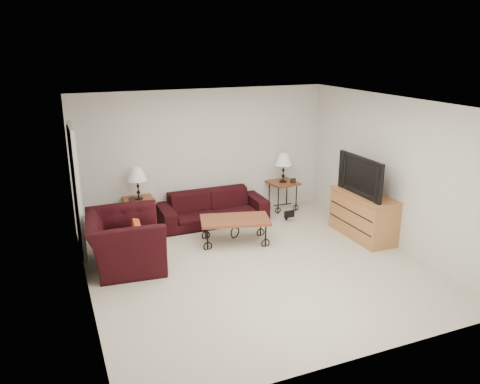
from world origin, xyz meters
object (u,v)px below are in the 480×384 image
at_px(side_table_left, 140,214).
at_px(backpack, 287,211).
at_px(television, 366,175).
at_px(coffee_table, 235,231).
at_px(lamp_right, 283,168).
at_px(tv_stand, 363,215).
at_px(sofa, 213,208).
at_px(side_table_right, 283,196).
at_px(lamp_left, 138,184).
at_px(armchair, 125,241).

height_order(side_table_left, backpack, side_table_left).
bearing_deg(television, coffee_table, -105.40).
distance_m(lamp_right, tv_stand, 2.01).
bearing_deg(backpack, sofa, 167.06).
bearing_deg(backpack, tv_stand, -49.65).
xyz_separation_m(lamp_right, television, (0.64, -1.83, 0.24)).
distance_m(lamp_right, television, 1.95).
bearing_deg(sofa, television, -36.49).
bearing_deg(coffee_table, side_table_right, 38.30).
distance_m(side_table_right, backpack, 0.66).
bearing_deg(lamp_left, armchair, -109.33).
height_order(tv_stand, backpack, tv_stand).
distance_m(sofa, lamp_left, 1.49).
height_order(sofa, armchair, armchair).
height_order(lamp_left, tv_stand, lamp_left).
height_order(lamp_left, coffee_table, lamp_left).
xyz_separation_m(sofa, lamp_left, (-1.36, 0.18, 0.59)).
bearing_deg(backpack, coffee_table, -150.59).
xyz_separation_m(armchair, backpack, (3.22, 0.81, -0.22)).
bearing_deg(lamp_right, sofa, -173.56).
distance_m(sofa, lamp_right, 1.71).
xyz_separation_m(lamp_right, armchair, (-3.45, -1.42, -0.47)).
xyz_separation_m(tv_stand, backpack, (-0.88, 1.22, -0.20)).
bearing_deg(television, lamp_right, -160.82).
distance_m(lamp_left, armchair, 1.57).
distance_m(sofa, side_table_left, 1.37).
bearing_deg(armchair, tv_stand, -90.32).
distance_m(lamp_left, tv_stand, 4.08).
distance_m(side_table_right, lamp_left, 3.01).
bearing_deg(sofa, armchair, -146.32).
xyz_separation_m(coffee_table, armchair, (-1.89, -0.19, 0.20)).
relative_size(sofa, tv_stand, 1.57).
relative_size(television, backpack, 2.95).
relative_size(lamp_left, lamp_right, 1.00).
relative_size(lamp_right, armchair, 0.46).
relative_size(armchair, backpack, 3.19).
relative_size(side_table_left, tv_stand, 0.45).
xyz_separation_m(side_table_left, side_table_right, (2.95, 0.00, -0.00)).
relative_size(lamp_left, armchair, 0.46).
bearing_deg(television, backpack, -144.76).
distance_m(side_table_left, lamp_left, 0.59).
bearing_deg(side_table_left, coffee_table, -41.27).
height_order(side_table_right, backpack, side_table_right).
bearing_deg(television, tv_stand, 90.00).
height_order(side_table_right, television, television).
xyz_separation_m(side_table_left, tv_stand, (3.61, -1.83, 0.10)).
bearing_deg(tv_stand, side_table_left, 153.10).
xyz_separation_m(side_table_right, backpack, (-0.23, -0.61, -0.10)).
relative_size(side_table_right, lamp_left, 1.00).
xyz_separation_m(lamp_left, armchair, (-0.50, -1.42, -0.47)).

